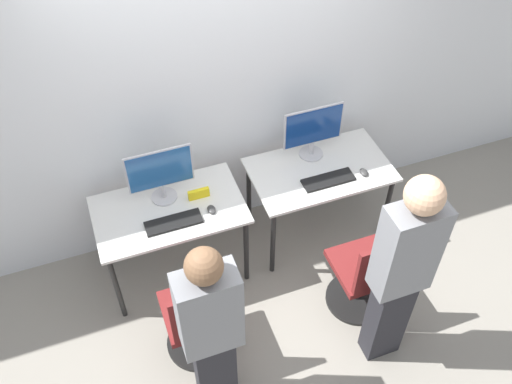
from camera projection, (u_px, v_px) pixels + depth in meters
The scene contains 15 objects.
ground_plane at pixel (262, 278), 4.63m from camera, with size 20.00×20.00×0.00m, color gray.
wall_back at pixel (225, 83), 4.12m from camera, with size 12.00×0.05×2.80m.
desk_left at pixel (170, 217), 4.22m from camera, with size 1.10×0.65×0.74m.
monitor_left at pixel (160, 173), 4.06m from camera, with size 0.48×0.19×0.46m.
keyboard_left at pixel (174, 222), 4.06m from camera, with size 0.41×0.14×0.02m.
mouse_left at pixel (212, 209), 4.14m from camera, with size 0.06×0.09×0.03m.
office_chair_left at pixel (198, 322), 3.93m from camera, with size 0.48×0.48×0.91m.
person_left at pixel (211, 329), 3.34m from camera, with size 0.36×0.21×1.59m.
desk_right at pixel (319, 177), 4.52m from camera, with size 1.10×0.65×0.74m.
monitor_right at pixel (313, 130), 4.39m from camera, with size 0.48×0.19×0.46m.
keyboard_right at pixel (328, 180), 4.35m from camera, with size 0.41×0.14×0.02m.
mouse_right at pixel (364, 172), 4.40m from camera, with size 0.06×0.09×0.03m.
office_chair_right at pixel (366, 277), 4.18m from camera, with size 0.48×0.48×0.91m.
person_right at pixel (402, 269), 3.52m from camera, with size 0.36×0.23×1.74m.
placard_left at pixel (199, 194), 4.21m from camera, with size 0.16×0.03×0.08m.
Camera 1 is at (-0.97, -2.51, 3.83)m, focal length 40.00 mm.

